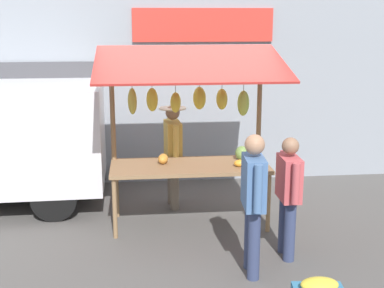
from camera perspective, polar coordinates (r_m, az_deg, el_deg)
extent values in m
plane|color=#514F4C|center=(7.70, -0.24, -8.55)|extent=(40.00, 40.00, 0.00)
cube|color=#8C939E|center=(9.40, -1.61, 6.25)|extent=(9.00, 0.25, 3.40)
cube|color=red|center=(9.22, 1.20, 12.65)|extent=(2.40, 0.06, 0.56)
cube|color=#47474C|center=(9.46, -15.19, 2.14)|extent=(1.90, 0.04, 2.10)
cube|color=olive|center=(7.42, -0.24, -2.42)|extent=(2.20, 0.90, 0.05)
cylinder|color=olive|center=(7.16, -8.29, -6.88)|extent=(0.06, 0.06, 0.83)
cylinder|color=olive|center=(7.37, 8.20, -6.29)|extent=(0.06, 0.06, 0.83)
cylinder|color=olive|center=(7.90, -8.09, -4.91)|extent=(0.06, 0.06, 0.83)
cylinder|color=olive|center=(8.08, 6.86, -4.43)|extent=(0.06, 0.06, 0.83)
cylinder|color=olive|center=(7.70, -8.42, 0.48)|extent=(0.07, 0.07, 2.35)
cylinder|color=olive|center=(7.90, 7.14, 0.85)|extent=(0.07, 0.07, 2.35)
cylinder|color=olive|center=(7.57, -0.56, 7.89)|extent=(2.12, 0.06, 0.06)
cube|color=#B72D28|center=(7.01, -0.13, 8.66)|extent=(2.50, 1.46, 0.39)
cylinder|color=brown|center=(7.68, 5.58, 6.82)|extent=(0.01, 0.01, 0.29)
ellipsoid|color=#B2CC4C|center=(7.72, 5.53, 4.38)|extent=(0.18, 0.15, 0.37)
cylinder|color=brown|center=(7.63, 3.25, 6.93)|extent=(0.01, 0.01, 0.26)
ellipsoid|color=yellow|center=(7.67, 3.22, 4.83)|extent=(0.20, 0.23, 0.30)
cylinder|color=brown|center=(7.61, 0.81, 7.04)|extent=(0.01, 0.01, 0.23)
ellipsoid|color=yellow|center=(7.65, 0.80, 4.94)|extent=(0.26, 0.26, 0.33)
cylinder|color=brown|center=(7.53, -1.79, 6.70)|extent=(0.01, 0.01, 0.30)
ellipsoid|color=yellow|center=(7.57, -1.77, 4.48)|extent=(0.21, 0.22, 0.29)
cylinder|color=brown|center=(7.56, -4.34, 6.93)|extent=(0.01, 0.01, 0.24)
ellipsoid|color=yellow|center=(7.60, -4.30, 4.76)|extent=(0.20, 0.17, 0.34)
cylinder|color=brown|center=(7.51, -6.48, 6.88)|extent=(0.01, 0.01, 0.23)
ellipsoid|color=gold|center=(7.55, -6.42, 4.59)|extent=(0.18, 0.19, 0.38)
ellipsoid|color=orange|center=(7.47, -3.12, -1.59)|extent=(0.18, 0.24, 0.14)
sphere|color=#729E4C|center=(7.68, 5.40, -0.96)|extent=(0.20, 0.20, 0.20)
ellipsoid|color=gold|center=(7.34, 5.22, -2.06)|extent=(0.18, 0.13, 0.10)
cylinder|color=#726656|center=(8.38, -2.16, -3.83)|extent=(0.14, 0.14, 0.79)
cylinder|color=#726656|center=(8.13, -1.88, -4.37)|extent=(0.14, 0.14, 0.79)
cube|color=gold|center=(8.07, -2.07, 0.47)|extent=(0.26, 0.49, 0.56)
cylinder|color=gold|center=(8.36, -2.38, 1.08)|extent=(0.09, 0.09, 0.51)
cylinder|color=gold|center=(7.78, -1.73, 0.14)|extent=(0.09, 0.09, 0.51)
sphere|color=#8C664C|center=(7.99, -2.09, 3.39)|extent=(0.22, 0.22, 0.22)
cylinder|color=beige|center=(7.98, -2.10, 3.86)|extent=(0.41, 0.41, 0.02)
cylinder|color=navy|center=(6.59, 10.42, -9.24)|extent=(0.14, 0.14, 0.75)
cylinder|color=navy|center=(6.81, 9.87, -8.44)|extent=(0.14, 0.14, 0.75)
cube|color=#BF4C51|center=(6.48, 10.37, -3.62)|extent=(0.23, 0.45, 0.53)
cylinder|color=#BF4C51|center=(6.21, 11.07, -4.20)|extent=(0.09, 0.09, 0.49)
cylinder|color=#BF4C51|center=(6.74, 9.74, -2.73)|extent=(0.09, 0.09, 0.49)
sphere|color=#8C664C|center=(6.38, 10.52, -0.21)|extent=(0.21, 0.21, 0.21)
cylinder|color=navy|center=(6.08, 6.65, -10.75)|extent=(0.14, 0.14, 0.82)
cylinder|color=navy|center=(6.32, 6.27, -9.74)|extent=(0.14, 0.14, 0.82)
cube|color=#476B9E|center=(5.95, 6.63, -4.09)|extent=(0.25, 0.51, 0.58)
cylinder|color=#476B9E|center=(5.66, 7.11, -4.80)|extent=(0.09, 0.09, 0.53)
cylinder|color=#476B9E|center=(6.23, 6.21, -3.03)|extent=(0.09, 0.09, 0.53)
sphere|color=#A87A5B|center=(5.84, 6.75, -0.05)|extent=(0.22, 0.22, 0.22)
cylinder|color=black|center=(7.97, -14.59, -5.68)|extent=(0.66, 0.20, 0.66)
cylinder|color=black|center=(9.55, -13.39, -2.40)|extent=(0.66, 0.20, 0.66)
ellipsoid|color=yellow|center=(5.51, 13.52, -14.45)|extent=(0.38, 0.25, 0.12)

